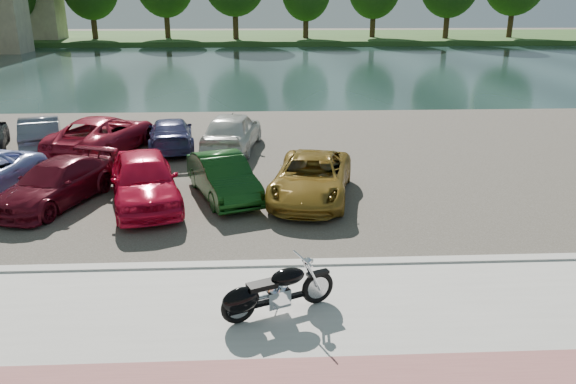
# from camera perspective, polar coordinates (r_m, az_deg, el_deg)

# --- Properties ---
(ground) EXTENTS (200.00, 200.00, 0.00)m
(ground) POSITION_cam_1_polar(r_m,az_deg,el_deg) (11.05, -2.50, -12.45)
(ground) COLOR #595447
(ground) RESTS_ON ground
(promenade) EXTENTS (60.00, 6.00, 0.10)m
(promenade) POSITION_cam_1_polar(r_m,az_deg,el_deg) (10.18, -2.46, -15.17)
(promenade) COLOR #B3B0A8
(promenade) RESTS_ON ground
(kerb) EXTENTS (60.00, 0.30, 0.14)m
(kerb) POSITION_cam_1_polar(r_m,az_deg,el_deg) (12.76, -2.58, -7.45)
(kerb) COLOR #B3B0A8
(kerb) RESTS_ON ground
(parking_lot) EXTENTS (60.00, 18.00, 0.04)m
(parking_lot) POSITION_cam_1_polar(r_m,az_deg,el_deg) (21.20, -2.73, 3.44)
(parking_lot) COLOR #3C3830
(parking_lot) RESTS_ON ground
(river) EXTENTS (120.00, 40.00, 0.00)m
(river) POSITION_cam_1_polar(r_m,az_deg,el_deg) (49.74, -2.86, 12.58)
(river) COLOR #1B312F
(river) RESTS_ON ground
(far_bank) EXTENTS (120.00, 24.00, 0.60)m
(far_bank) POSITION_cam_1_polar(r_m,az_deg,el_deg) (81.58, -2.90, 15.42)
(far_bank) COLOR #24481A
(far_bank) RESTS_ON ground
(motorcycle) EXTENTS (2.21, 1.14, 1.05)m
(motorcycle) POSITION_cam_1_polar(r_m,az_deg,el_deg) (10.65, -2.00, -10.25)
(motorcycle) COLOR black
(motorcycle) RESTS_ON promenade
(car_3) EXTENTS (3.09, 4.62, 1.24)m
(car_3) POSITION_cam_1_polar(r_m,az_deg,el_deg) (17.64, -22.52, 0.82)
(car_3) COLOR #5A0C1A
(car_3) RESTS_ON parking_lot
(car_4) EXTENTS (2.93, 4.84, 1.54)m
(car_4) POSITION_cam_1_polar(r_m,az_deg,el_deg) (16.69, -14.40, 1.25)
(car_4) COLOR red
(car_4) RESTS_ON parking_lot
(car_5) EXTENTS (2.59, 4.12, 1.28)m
(car_5) POSITION_cam_1_polar(r_m,az_deg,el_deg) (16.94, -6.61, 1.54)
(car_5) COLOR #103B11
(car_5) RESTS_ON parking_lot
(car_6) EXTENTS (3.07, 5.03, 1.30)m
(car_6) POSITION_cam_1_polar(r_m,az_deg,el_deg) (16.74, 2.39, 1.48)
(car_6) COLOR olive
(car_6) RESTS_ON parking_lot
(car_9) EXTENTS (2.68, 4.35, 1.35)m
(car_9) POSITION_cam_1_polar(r_m,az_deg,el_deg) (24.17, -23.84, 5.49)
(car_9) COLOR slate
(car_9) RESTS_ON parking_lot
(car_10) EXTENTS (3.72, 5.69, 1.46)m
(car_10) POSITION_cam_1_polar(r_m,az_deg,el_deg) (22.85, -18.26, 5.58)
(car_10) COLOR #AD1C34
(car_10) RESTS_ON parking_lot
(car_11) EXTENTS (2.36, 4.44, 1.22)m
(car_11) POSITION_cam_1_polar(r_m,az_deg,el_deg) (22.78, -11.83, 5.81)
(car_11) COLOR navy
(car_11) RESTS_ON parking_lot
(car_12) EXTENTS (2.51, 4.74, 1.54)m
(car_12) POSITION_cam_1_polar(r_m,az_deg,el_deg) (22.23, -5.70, 6.21)
(car_12) COLOR silver
(car_12) RESTS_ON parking_lot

